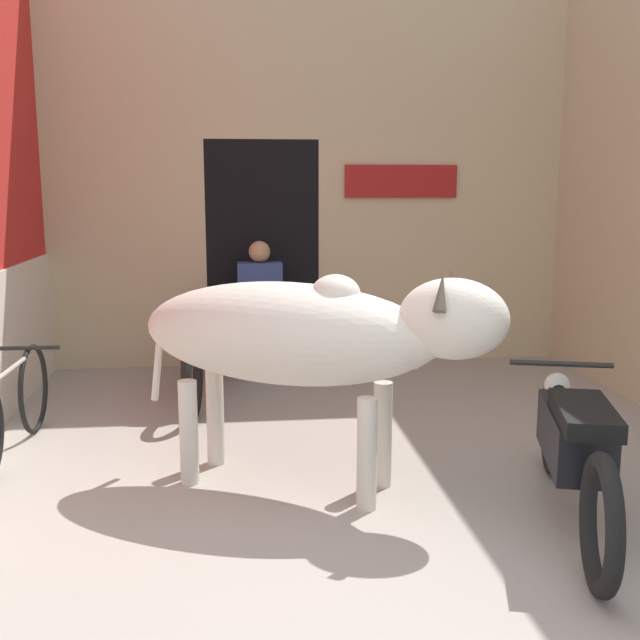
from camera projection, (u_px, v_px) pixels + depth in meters
name	position (u px, v px, depth m)	size (l,w,h in m)	color
ground_plane	(418.00, 609.00, 3.12)	(30.00, 30.00, 0.00)	#9E9389
wall_back_with_doorway	(293.00, 190.00, 7.36)	(4.96, 0.93, 3.98)	#C6B289
cow	(308.00, 335.00, 4.22)	(2.13, 1.37, 1.32)	beige
motorcycle_near	(574.00, 445.00, 3.86)	(0.73, 1.95, 0.74)	black
motorcycle_far	(205.00, 344.00, 6.25)	(0.58, 2.01, 0.76)	black
bicycle	(11.00, 408.00, 4.82)	(0.44, 1.65, 0.65)	black
shopkeeper_seated	(260.00, 306.00, 6.88)	(0.41, 0.33, 1.24)	brown
plastic_stool	(216.00, 351.00, 6.95)	(0.31, 0.31, 0.43)	red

